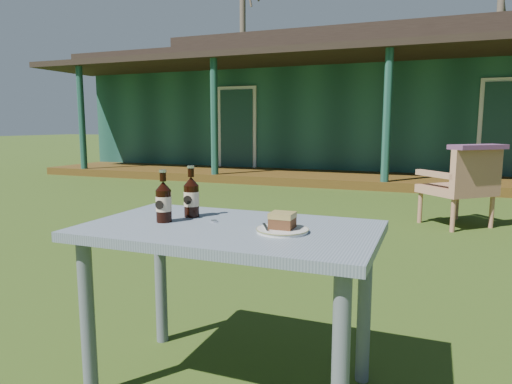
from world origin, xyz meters
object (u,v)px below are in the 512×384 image
at_px(cafe_table, 230,250).
at_px(plate, 282,230).
at_px(cola_bottle_near, 191,196).
at_px(cola_bottle_far, 164,201).
at_px(cake_slice, 282,220).
at_px(armchair_left, 463,183).

distance_m(cafe_table, plate, 0.26).
relative_size(plate, cola_bottle_near, 0.88).
height_order(cafe_table, plate, plate).
bearing_deg(cola_bottle_far, cake_slice, 1.37).
distance_m(plate, cola_bottle_near, 0.50).
xyz_separation_m(cola_bottle_near, cola_bottle_far, (-0.05, -0.14, -0.00)).
bearing_deg(cola_bottle_near, cola_bottle_far, -111.13).
xyz_separation_m(plate, cola_bottle_near, (-0.48, 0.14, 0.08)).
xyz_separation_m(plate, cake_slice, (-0.00, 0.01, 0.04)).
bearing_deg(cola_bottle_near, cake_slice, -15.30).
bearing_deg(cafe_table, armchair_left, 74.15).
bearing_deg(cake_slice, cola_bottle_near, 164.70).
distance_m(cafe_table, armchair_left, 3.97).
bearing_deg(cola_bottle_far, plate, 0.52).
distance_m(cafe_table, cola_bottle_far, 0.35).
xyz_separation_m(cake_slice, cola_bottle_far, (-0.53, -0.01, 0.04)).
bearing_deg(armchair_left, cola_bottle_far, -109.72).
distance_m(cake_slice, cola_bottle_near, 0.49).
distance_m(plate, cake_slice, 0.04).
xyz_separation_m(cafe_table, cola_bottle_far, (-0.29, -0.03, 0.19)).
relative_size(plate, cola_bottle_far, 0.91).
relative_size(cake_slice, cola_bottle_near, 0.40).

